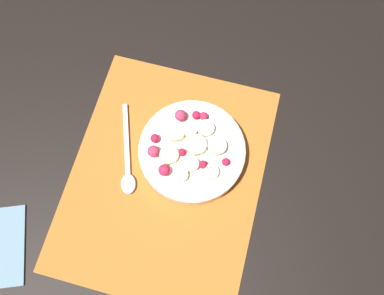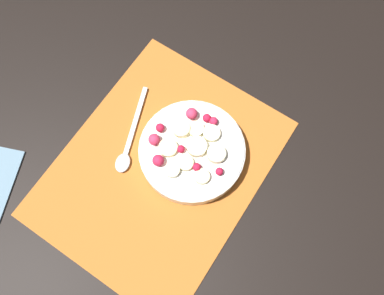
{
  "view_description": "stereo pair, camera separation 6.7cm",
  "coord_description": "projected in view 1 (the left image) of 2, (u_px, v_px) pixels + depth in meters",
  "views": [
    {
      "loc": [
        0.15,
        0.09,
        0.68
      ],
      "look_at": [
        -0.05,
        0.04,
        0.05
      ],
      "focal_mm": 35.0,
      "sensor_mm": 36.0,
      "label": 1
    },
    {
      "loc": [
        0.12,
        0.15,
        0.68
      ],
      "look_at": [
        -0.05,
        0.04,
        0.05
      ],
      "focal_mm": 35.0,
      "sensor_mm": 36.0,
      "label": 2
    }
  ],
  "objects": [
    {
      "name": "ground_plane",
      "position": [
        166.0,
        177.0,
        0.7
      ],
      "size": [
        3.0,
        3.0,
        0.0
      ],
      "primitive_type": "plane",
      "color": "black"
    },
    {
      "name": "placemat",
      "position": [
        166.0,
        176.0,
        0.7
      ],
      "size": [
        0.44,
        0.35,
        0.01
      ],
      "color": "#B26023",
      "rests_on": "ground_plane"
    },
    {
      "name": "fruit_bowl",
      "position": [
        192.0,
        151.0,
        0.69
      ],
      "size": [
        0.2,
        0.2,
        0.05
      ],
      "color": "silver",
      "rests_on": "placemat"
    },
    {
      "name": "spoon",
      "position": [
        128.0,
        166.0,
        0.7
      ],
      "size": [
        0.18,
        0.08,
        0.01
      ],
      "rotation": [
        0.0,
        0.0,
        6.64
      ],
      "color": "silver",
      "rests_on": "placemat"
    }
  ]
}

